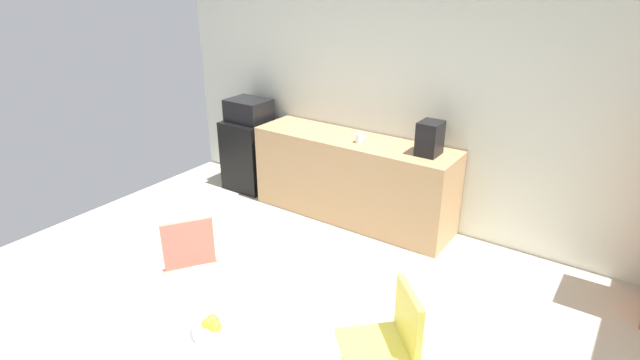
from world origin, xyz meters
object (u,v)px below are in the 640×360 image
(mug_white, at_px, (360,138))
(coffee_maker, at_px, (430,138))
(round_table, at_px, (216,341))
(fruit_bowl, at_px, (214,327))
(chair_coral, at_px, (192,263))
(microwave, at_px, (249,110))
(chair_yellow, at_px, (392,336))
(mini_fridge, at_px, (251,154))

(mug_white, xyz_separation_m, coffee_maker, (0.71, 0.08, 0.11))
(round_table, bearing_deg, fruit_bowl, -40.33)
(round_table, xyz_separation_m, chair_coral, (-0.85, 0.58, -0.11))
(microwave, bearing_deg, coffee_maker, 0.00)
(chair_yellow, bearing_deg, chair_coral, -174.87)
(mini_fridge, bearing_deg, microwave, 0.00)
(fruit_bowl, height_order, mug_white, mug_white)
(mug_white, bearing_deg, chair_coral, -95.10)
(coffee_maker, bearing_deg, chair_coral, -112.29)
(chair_yellow, height_order, coffee_maker, coffee_maker)
(chair_yellow, distance_m, mug_white, 2.44)
(mug_white, distance_m, coffee_maker, 0.72)
(chair_coral, bearing_deg, coffee_maker, 67.71)
(mini_fridge, relative_size, fruit_bowl, 3.58)
(microwave, distance_m, chair_coral, 2.61)
(fruit_bowl, bearing_deg, chair_yellow, 48.93)
(chair_yellow, xyz_separation_m, mug_white, (-1.39, 1.96, 0.43))
(chair_coral, height_order, chair_yellow, same)
(fruit_bowl, xyz_separation_m, mug_white, (-0.72, 2.73, 0.15))
(mug_white, bearing_deg, round_table, -76.16)
(chair_yellow, xyz_separation_m, fruit_bowl, (-0.67, -0.77, 0.28))
(round_table, distance_m, fruit_bowl, 0.18)
(chair_yellow, xyz_separation_m, coffee_maker, (-0.69, 2.04, 0.54))
(microwave, xyz_separation_m, coffee_maker, (2.27, 0.00, 0.09))
(chair_coral, bearing_deg, mini_fridge, 122.23)
(chair_coral, relative_size, mug_white, 6.43)
(chair_yellow, relative_size, fruit_bowl, 3.53)
(mini_fridge, distance_m, chair_coral, 2.58)
(fruit_bowl, xyz_separation_m, coffee_maker, (-0.02, 2.81, 0.26))
(microwave, xyz_separation_m, fruit_bowl, (2.28, -2.81, -0.17))
(mini_fridge, xyz_separation_m, coffee_maker, (2.27, 0.00, 0.64))
(round_table, height_order, mug_white, mug_white)
(microwave, distance_m, coffee_maker, 2.27)
(mug_white, relative_size, coffee_maker, 0.40)
(mini_fridge, height_order, coffee_maker, coffee_maker)
(round_table, height_order, chair_yellow, chair_yellow)
(round_table, height_order, chair_coral, chair_coral)
(chair_coral, height_order, mug_white, mug_white)
(mini_fridge, xyz_separation_m, microwave, (0.00, 0.00, 0.55))
(chair_yellow, bearing_deg, mug_white, 125.35)
(coffee_maker, bearing_deg, microwave, 180.00)
(microwave, height_order, round_table, microwave)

